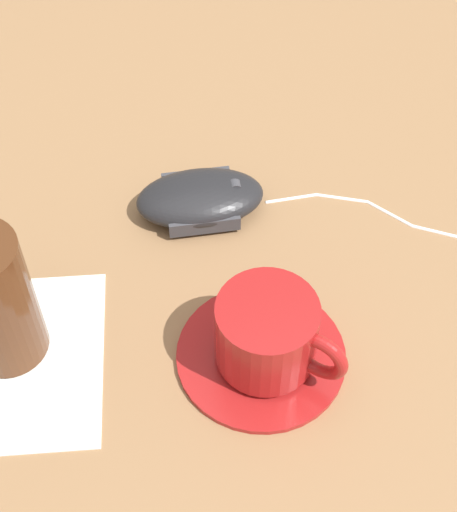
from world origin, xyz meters
TOP-DOWN VIEW (x-y plane):
  - ground_plane at (0.00, 0.00)m, footprint 3.00×3.00m
  - saucer at (0.09, 0.09)m, footprint 0.13×0.13m
  - coffee_cup at (0.10, 0.09)m, footprint 0.10×0.08m
  - computer_mouse at (-0.07, 0.11)m, footprint 0.10×0.13m
  - napkin_under_glass at (0.01, -0.10)m, footprint 0.20×0.20m

SIDE VIEW (x-z plane):
  - ground_plane at x=0.00m, z-range 0.00..0.00m
  - napkin_under_glass at x=0.01m, z-range 0.00..0.00m
  - saucer at x=0.09m, z-range 0.00..0.01m
  - computer_mouse at x=-0.07m, z-range 0.00..0.03m
  - coffee_cup at x=0.10m, z-range 0.01..0.07m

